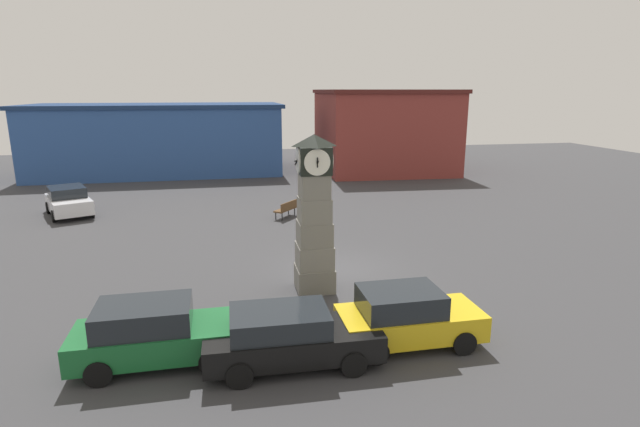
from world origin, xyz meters
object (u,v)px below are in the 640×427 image
(clock_tower, at_px, (314,220))
(car_by_building, at_px, (407,317))
(car_silver_hatch, at_px, (68,201))
(bollard_near_tower, at_px, (263,327))
(car_near_tower, at_px, (289,337))
(bollard_mid_row, at_px, (317,320))
(bollard_far_row, at_px, (358,310))
(bench, at_px, (287,208))
(car_navy_sedan, at_px, (155,333))

(clock_tower, xyz_separation_m, car_by_building, (1.74, -4.27, -1.68))
(clock_tower, xyz_separation_m, car_silver_hatch, (-11.37, 12.98, -1.69))
(bollard_near_tower, bearing_deg, car_near_tower, -64.96)
(bollard_mid_row, relative_size, car_silver_hatch, 0.21)
(bollard_mid_row, xyz_separation_m, bollard_far_row, (1.24, 0.19, 0.12))
(bollard_mid_row, xyz_separation_m, bench, (0.85, 13.37, 0.08))
(bollard_far_row, bearing_deg, car_near_tower, -144.23)
(car_near_tower, height_order, car_silver_hatch, car_silver_hatch)
(clock_tower, height_order, car_silver_hatch, clock_tower)
(car_near_tower, bearing_deg, car_by_building, 7.29)
(bollard_mid_row, height_order, car_by_building, car_by_building)
(bollard_mid_row, bearing_deg, clock_tower, 80.97)
(bench, bearing_deg, bollard_far_row, -88.29)
(car_by_building, distance_m, bench, 14.44)
(car_silver_hatch, bearing_deg, bench, -13.87)
(bollard_mid_row, distance_m, bench, 13.40)
(clock_tower, height_order, bench, clock_tower)
(bollard_mid_row, xyz_separation_m, car_near_tower, (-0.98, -1.41, 0.32))
(car_navy_sedan, relative_size, car_near_tower, 0.95)
(clock_tower, height_order, bollard_near_tower, clock_tower)
(bollard_far_row, height_order, car_navy_sedan, car_navy_sedan)
(bollard_near_tower, distance_m, car_silver_hatch, 18.90)
(car_by_building, bearing_deg, bench, 95.60)
(car_near_tower, xyz_separation_m, car_by_building, (3.24, 0.41, 0.04))
(bollard_far_row, xyz_separation_m, car_near_tower, (-2.22, -1.60, 0.20))
(bollard_near_tower, relative_size, car_navy_sedan, 0.22)
(bollard_mid_row, distance_m, car_navy_sedan, 4.35)
(car_near_tower, relative_size, car_silver_hatch, 1.04)
(car_silver_hatch, xyz_separation_m, bench, (11.70, -2.89, -0.27))
(bollard_near_tower, xyz_separation_m, car_by_building, (3.81, -0.80, 0.33))
(bollard_mid_row, bearing_deg, car_by_building, -23.80)
(bollard_near_tower, relative_size, car_by_building, 0.24)
(car_by_building, xyz_separation_m, car_silver_hatch, (-13.11, 17.26, -0.01))
(clock_tower, distance_m, car_near_tower, 5.21)
(bollard_far_row, bearing_deg, car_by_building, -49.41)
(car_silver_hatch, bearing_deg, bollard_mid_row, -56.28)
(car_navy_sedan, bearing_deg, bench, 69.95)
(bollard_far_row, height_order, car_near_tower, car_near_tower)
(bollard_near_tower, relative_size, bollard_far_row, 0.83)
(car_navy_sedan, xyz_separation_m, bench, (5.13, 14.05, -0.28))
(bollard_near_tower, bearing_deg, bollard_mid_row, 7.04)
(clock_tower, distance_m, car_silver_hatch, 17.34)
(car_near_tower, bearing_deg, bench, 82.96)
(bollard_near_tower, distance_m, car_by_building, 3.90)
(car_navy_sedan, height_order, car_by_building, car_navy_sedan)
(clock_tower, bearing_deg, bollard_mid_row, -99.03)
(bollard_mid_row, height_order, car_navy_sedan, car_navy_sedan)
(clock_tower, relative_size, car_silver_hatch, 1.26)
(bollard_mid_row, xyz_separation_m, car_navy_sedan, (-4.28, -0.68, 0.37))
(clock_tower, relative_size, bollard_far_row, 4.83)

